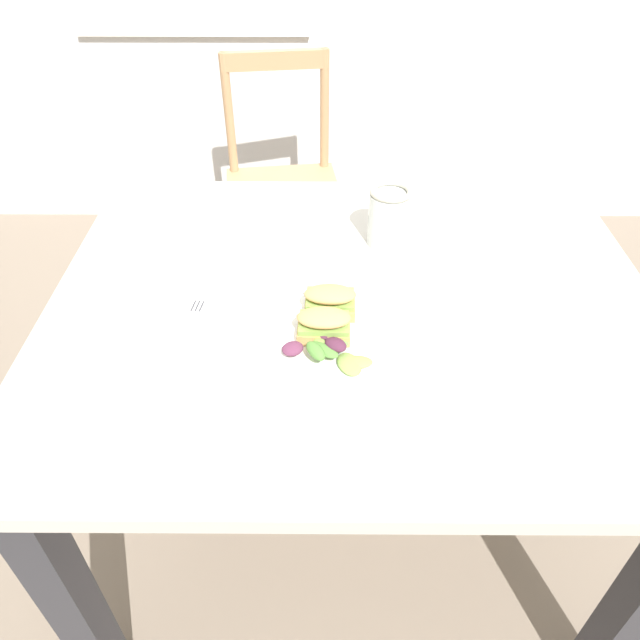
{
  "coord_description": "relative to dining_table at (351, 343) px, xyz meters",
  "views": [
    {
      "loc": [
        -0.05,
        -0.86,
        1.45
      ],
      "look_at": [
        -0.06,
        -0.04,
        0.76
      ],
      "focal_mm": 33.12,
      "sensor_mm": 36.0,
      "label": 1
    }
  ],
  "objects": [
    {
      "name": "ground_plane",
      "position": [
        -0.01,
        -0.05,
        -0.62
      ],
      "size": [
        9.25,
        9.25,
        0.0
      ],
      "primitive_type": "plane",
      "color": "#7A6B5B"
    },
    {
      "name": "dining_table",
      "position": [
        0.0,
        0.0,
        0.0
      ],
      "size": [
        1.18,
        0.97,
        0.74
      ],
      "color": "#BCB7AD",
      "rests_on": "ground"
    },
    {
      "name": "chair_wooden_far",
      "position": [
        -0.21,
        1.03,
        -0.17
      ],
      "size": [
        0.45,
        0.45,
        0.87
      ],
      "color": "tan",
      "rests_on": "ground"
    },
    {
      "name": "plate_lunch",
      "position": [
        -0.06,
        -0.13,
        0.13
      ],
      "size": [
        0.26,
        0.26,
        0.01
      ],
      "primitive_type": "cube",
      "color": "white",
      "rests_on": "dining_table"
    },
    {
      "name": "sandwich_half_front",
      "position": [
        -0.06,
        -0.13,
        0.16
      ],
      "size": [
        0.1,
        0.07,
        0.06
      ],
      "color": "tan",
      "rests_on": "plate_lunch"
    },
    {
      "name": "sandwich_half_back",
      "position": [
        -0.05,
        -0.06,
        0.16
      ],
      "size": [
        0.1,
        0.07,
        0.06
      ],
      "color": "tan",
      "rests_on": "plate_lunch"
    },
    {
      "name": "salad_mixed_greens",
      "position": [
        -0.05,
        -0.18,
        0.15
      ],
      "size": [
        0.16,
        0.13,
        0.04
      ],
      "color": "#84A84C",
      "rests_on": "plate_lunch"
    },
    {
      "name": "napkin_folded",
      "position": [
        -0.31,
        -0.11,
        0.12
      ],
      "size": [
        0.1,
        0.25,
        0.0
      ],
      "primitive_type": "cube",
      "rotation": [
        0.0,
        0.0,
        -0.06
      ],
      "color": "white",
      "rests_on": "dining_table"
    },
    {
      "name": "fork_on_napkin",
      "position": [
        -0.31,
        -0.1,
        0.13
      ],
      "size": [
        0.04,
        0.19,
        0.0
      ],
      "color": "silver",
      "rests_on": "napkin_folded"
    },
    {
      "name": "mason_jar_iced_tea",
      "position": [
        0.08,
        0.2,
        0.18
      ],
      "size": [
        0.09,
        0.09,
        0.13
      ],
      "color": "#C67528",
      "rests_on": "dining_table"
    }
  ]
}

